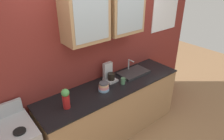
{
  "coord_description": "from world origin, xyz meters",
  "views": [
    {
      "loc": [
        -1.71,
        -2.07,
        2.56
      ],
      "look_at": [
        -0.01,
        0.0,
        1.19
      ],
      "focal_mm": 32.84,
      "sensor_mm": 36.0,
      "label": 1
    }
  ],
  "objects_px": {
    "cup_near_sink": "(123,81)",
    "bowl_stack": "(104,87)",
    "vase": "(66,98)",
    "sink_faucet": "(133,72)",
    "coffee_maker": "(109,74)"
  },
  "relations": [
    {
      "from": "cup_near_sink",
      "to": "bowl_stack",
      "type": "bearing_deg",
      "value": 173.33
    },
    {
      "from": "bowl_stack",
      "to": "vase",
      "type": "distance_m",
      "value": 0.63
    },
    {
      "from": "sink_faucet",
      "to": "cup_near_sink",
      "type": "distance_m",
      "value": 0.4
    },
    {
      "from": "vase",
      "to": "cup_near_sink",
      "type": "height_order",
      "value": "vase"
    },
    {
      "from": "bowl_stack",
      "to": "cup_near_sink",
      "type": "distance_m",
      "value": 0.35
    },
    {
      "from": "coffee_maker",
      "to": "cup_near_sink",
      "type": "bearing_deg",
      "value": -67.86
    },
    {
      "from": "bowl_stack",
      "to": "coffee_maker",
      "type": "relative_size",
      "value": 0.55
    },
    {
      "from": "cup_near_sink",
      "to": "vase",
      "type": "bearing_deg",
      "value": 179.21
    },
    {
      "from": "sink_faucet",
      "to": "coffee_maker",
      "type": "height_order",
      "value": "coffee_maker"
    },
    {
      "from": "bowl_stack",
      "to": "vase",
      "type": "bearing_deg",
      "value": -177.5
    },
    {
      "from": "cup_near_sink",
      "to": "coffee_maker",
      "type": "bearing_deg",
      "value": 112.14
    },
    {
      "from": "bowl_stack",
      "to": "coffee_maker",
      "type": "bearing_deg",
      "value": 36.46
    },
    {
      "from": "sink_faucet",
      "to": "vase",
      "type": "bearing_deg",
      "value": -174.2
    },
    {
      "from": "sink_faucet",
      "to": "bowl_stack",
      "type": "distance_m",
      "value": 0.72
    },
    {
      "from": "bowl_stack",
      "to": "coffee_maker",
      "type": "xyz_separation_m",
      "value": [
        0.25,
        0.19,
        0.05
      ]
    }
  ]
}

